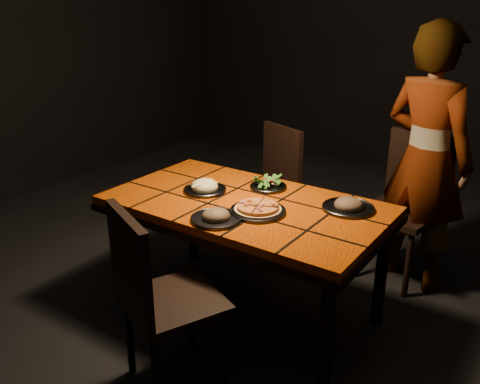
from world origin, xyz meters
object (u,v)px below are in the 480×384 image
Objects in this scene: chair_far_right at (408,197)px; plate_pasta at (205,188)px; dining_table at (245,214)px; diner at (426,160)px; plate_pizza at (258,210)px; chair_near at (155,292)px; chair_far_left at (271,181)px.

chair_far_right is 1.42m from plate_pasta.
dining_table is 0.93× the size of diner.
plate_pizza is (-0.58, -1.11, -0.11)m from diner.
plate_pasta is (-0.93, -1.06, 0.19)m from chair_far_right.
dining_table is 0.31m from plate_pasta.
chair_near is 0.97× the size of chair_far_right.
chair_far_right is 0.31m from diner.
chair_near is 1.96m from diner.
dining_table is 6.18× the size of plate_pasta.
chair_far_right reaches higher than plate_pasta.
diner reaches higher than chair_far_right.
chair_near is 1.71m from chair_far_left.
diner is 1.26m from plate_pizza.
chair_far_left is at bearing 112.38° from dining_table.
chair_near reaches higher than dining_table.
plate_pizza is at bearing 81.87° from diner.
chair_far_right is 1.26m from plate_pizza.
chair_near is at bearing -55.61° from chair_far_left.
plate_pasta is at bearing 168.10° from plate_pizza.
chair_far_left is 2.96× the size of plate_pizza.
diner is at bearing 62.38° from plate_pizza.
chair_far_left is 1.15m from diner.
chair_far_left is 0.94× the size of chair_far_right.
chair_near is at bearing -67.80° from plate_pasta.
diner reaches higher than plate_pasta.
diner is 5.39× the size of plate_pizza.
chair_far_left is at bearing 94.11° from plate_pasta.
chair_far_left is (-0.39, 1.67, -0.01)m from chair_near.
chair_far_left is at bearing 117.66° from plate_pizza.
diner reaches higher than plate_pizza.
chair_far_left is 1.01m from chair_far_right.
diner reaches higher than dining_table.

